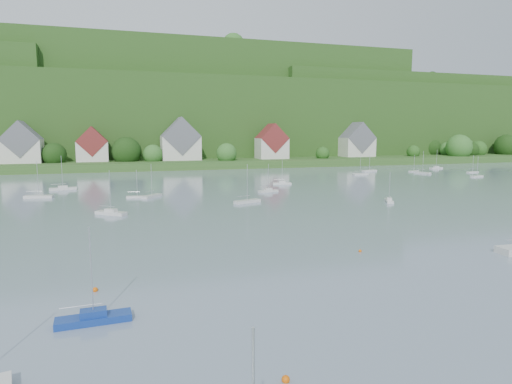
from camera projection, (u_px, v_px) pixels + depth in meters
far_shore_strip at (166, 162)px, 195.21m from camera, size 600.00×60.00×3.00m
forested_ridge at (154, 118)px, 257.39m from camera, size 620.00×181.22×69.89m
village_building_0 at (22, 146)px, 165.80m from camera, size 14.00×10.40×16.00m
village_building_1 at (93, 147)px, 175.08m from camera, size 12.00×9.36×14.00m
village_building_2 at (181, 143)px, 184.11m from camera, size 16.00×11.44×18.00m
village_building_3 at (272, 144)px, 193.98m from camera, size 13.00×10.40×15.50m
village_building_4 at (357, 143)px, 210.84m from camera, size 15.00×10.40×16.50m
near_sailboat_1 at (94, 317)px, 33.42m from camera, size 5.64×1.86×7.51m
mooring_buoy_0 at (286, 382)px, 25.54m from camera, size 0.50×0.50×0.50m
mooring_buoy_2 at (360, 252)px, 53.34m from camera, size 0.39×0.39×0.39m
mooring_buoy_3 at (95, 291)px, 40.11m from camera, size 0.50×0.50×0.50m
far_sailboat_cluster at (251, 184)px, 120.97m from camera, size 196.95×71.75×8.71m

